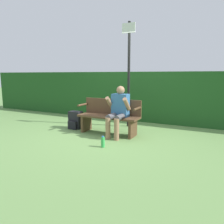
# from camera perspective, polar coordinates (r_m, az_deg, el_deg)

# --- Properties ---
(ground_plane) EXTENTS (40.00, 40.00, 0.00)m
(ground_plane) POSITION_cam_1_polar(r_m,az_deg,el_deg) (5.32, -0.96, -5.70)
(ground_plane) COLOR #668E4C
(hedge_back) EXTENTS (12.00, 0.56, 1.50)m
(hedge_back) POSITION_cam_1_polar(r_m,az_deg,el_deg) (6.92, 6.49, 4.16)
(hedge_back) COLOR #1E4C1E
(hedge_back) RESTS_ON ground
(park_bench) EXTENTS (1.50, 0.46, 0.83)m
(park_bench) POSITION_cam_1_polar(r_m,az_deg,el_deg) (5.27, -0.68, -1.04)
(park_bench) COLOR #513823
(park_bench) RESTS_ON ground
(person_seated) EXTENTS (0.52, 0.59, 1.16)m
(person_seated) POSITION_cam_1_polar(r_m,az_deg,el_deg) (5.00, 1.71, 0.81)
(person_seated) COLOR #336699
(person_seated) RESTS_ON ground
(backpack) EXTENTS (0.33, 0.29, 0.46)m
(backpack) POSITION_cam_1_polar(r_m,az_deg,el_deg) (5.87, -9.56, -2.18)
(backpack) COLOR black
(backpack) RESTS_ON ground
(water_bottle) EXTENTS (0.07, 0.07, 0.23)m
(water_bottle) POSITION_cam_1_polar(r_m,az_deg,el_deg) (4.34, -2.39, -7.81)
(water_bottle) COLOR green
(water_bottle) RESTS_ON ground
(signpost) EXTENTS (0.36, 0.09, 2.77)m
(signpost) POSITION_cam_1_polar(r_m,az_deg,el_deg) (5.92, 4.40, 11.00)
(signpost) COLOR black
(signpost) RESTS_ON ground
(parked_car) EXTENTS (4.05, 1.99, 1.23)m
(parked_car) POSITION_cam_1_polar(r_m,az_deg,el_deg) (18.03, 5.58, 7.11)
(parked_car) COLOR #2D4784
(parked_car) RESTS_ON ground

